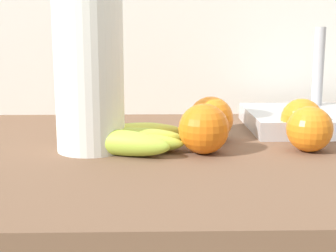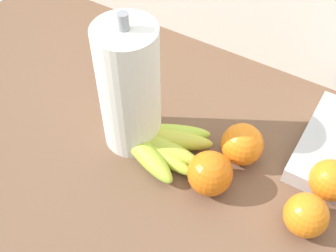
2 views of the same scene
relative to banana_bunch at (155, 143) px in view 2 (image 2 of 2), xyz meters
name	(u,v)px [view 2 (image 2 of 2)]	position (x,y,z in m)	size (l,w,h in m)	color
wall_back	(293,131)	(0.20, 0.38, -0.23)	(2.10, 0.06, 1.30)	silver
banana_bunch	(155,143)	(0.00, 0.00, 0.00)	(0.21, 0.18, 0.04)	#ABCA3F
orange_center	(330,180)	(0.33, 0.08, 0.02)	(0.08, 0.08, 0.08)	orange
orange_far_right	(242,144)	(0.16, 0.07, 0.02)	(0.08, 0.08, 0.08)	orange
orange_back_left	(306,215)	(0.31, -0.01, 0.02)	(0.08, 0.08, 0.08)	orange
orange_front	(210,173)	(0.13, -0.02, 0.02)	(0.08, 0.08, 0.08)	orange
paper_towel_roll	(129,89)	(-0.06, 0.01, 0.12)	(0.11, 0.11, 0.30)	white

